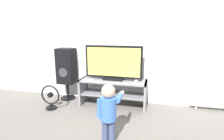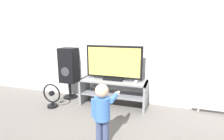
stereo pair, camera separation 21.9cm
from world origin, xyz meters
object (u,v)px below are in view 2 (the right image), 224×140
at_px(remote_primary, 91,79).
at_px(television, 114,63).
at_px(speaker_tower, 69,66).
at_px(child, 103,109).
at_px(game_console, 135,83).
at_px(floor_fan, 52,97).
at_px(radiator, 216,94).

bearing_deg(remote_primary, television, 19.04).
bearing_deg(speaker_tower, child, -45.23).
bearing_deg(television, child, -79.37).
bearing_deg(television, remote_primary, -160.96).
bearing_deg(game_console, remote_primary, -179.18).
xyz_separation_m(television, game_console, (0.43, -0.13, -0.29)).
xyz_separation_m(game_console, child, (-0.22, -1.01, -0.06)).
bearing_deg(game_console, floor_fan, -167.63).
xyz_separation_m(television, floor_fan, (-1.05, -0.45, -0.61)).
relative_size(game_console, radiator, 0.24).
distance_m(remote_primary, child, 1.17).
height_order(television, child, television).
height_order(remote_primary, child, child).
xyz_separation_m(remote_primary, radiator, (2.15, 0.34, -0.17)).
distance_m(game_console, radiator, 1.37).
height_order(speaker_tower, radiator, speaker_tower).
bearing_deg(floor_fan, game_console, 12.37).
xyz_separation_m(floor_fan, radiator, (2.80, 0.66, 0.14)).
relative_size(remote_primary, child, 0.17).
bearing_deg(radiator, television, -173.27).
height_order(game_console, speaker_tower, speaker_tower).
xyz_separation_m(television, radiator, (1.75, 0.21, -0.47)).
bearing_deg(child, floor_fan, 151.61).
bearing_deg(radiator, floor_fan, -166.79).
bearing_deg(child, radiator, 41.15).
bearing_deg(television, game_console, -16.31).
bearing_deg(game_console, radiator, 14.15).
xyz_separation_m(speaker_tower, radiator, (2.75, 0.12, -0.33)).
bearing_deg(television, speaker_tower, 175.26).
distance_m(child, floor_fan, 1.46).
relative_size(remote_primary, speaker_tower, 0.13).
bearing_deg(speaker_tower, remote_primary, -20.30).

